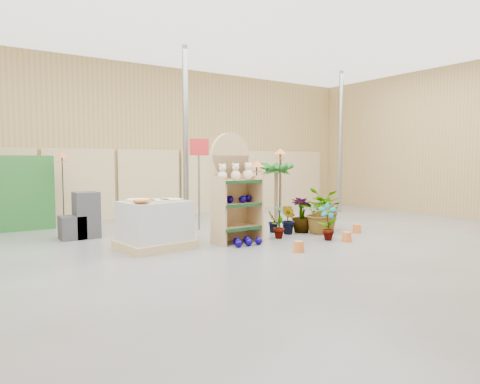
{
  "coord_description": "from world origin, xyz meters",
  "views": [
    {
      "loc": [
        -4.82,
        -6.17,
        1.7
      ],
      "look_at": [
        0.3,
        1.5,
        1.0
      ],
      "focal_mm": 32.0,
      "sensor_mm": 36.0,
      "label": 1
    }
  ],
  "objects_px": {
    "pallet_stack": "(155,225)",
    "display_shelf": "(233,192)",
    "bird_table_front": "(257,166)",
    "potted_plant_2": "(319,212)"
  },
  "relations": [
    {
      "from": "display_shelf",
      "to": "bird_table_front",
      "type": "bearing_deg",
      "value": -3.37
    },
    {
      "from": "display_shelf",
      "to": "potted_plant_2",
      "type": "distance_m",
      "value": 2.26
    },
    {
      "from": "display_shelf",
      "to": "potted_plant_2",
      "type": "relative_size",
      "value": 2.29
    },
    {
      "from": "bird_table_front",
      "to": "potted_plant_2",
      "type": "xyz_separation_m",
      "value": [
        1.56,
        -0.29,
        -1.06
      ]
    },
    {
      "from": "pallet_stack",
      "to": "bird_table_front",
      "type": "relative_size",
      "value": 0.84
    },
    {
      "from": "display_shelf",
      "to": "pallet_stack",
      "type": "relative_size",
      "value": 1.6
    },
    {
      "from": "display_shelf",
      "to": "potted_plant_2",
      "type": "height_order",
      "value": "display_shelf"
    },
    {
      "from": "pallet_stack",
      "to": "bird_table_front",
      "type": "distance_m",
      "value": 2.52
    },
    {
      "from": "display_shelf",
      "to": "bird_table_front",
      "type": "relative_size",
      "value": 1.34
    },
    {
      "from": "pallet_stack",
      "to": "display_shelf",
      "type": "bearing_deg",
      "value": -14.37
    }
  ]
}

